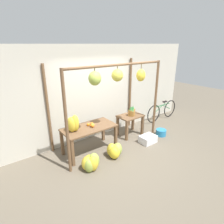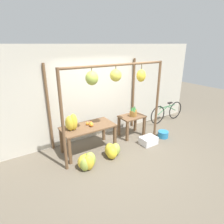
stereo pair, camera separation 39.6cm
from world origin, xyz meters
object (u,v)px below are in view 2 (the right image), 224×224
parked_bicycle (167,112)px  banana_pile_on_table (71,123)px  pineapple_cluster (133,112)px  blue_bucket (163,134)px  orange_pile (91,124)px  fruit_crate_white (148,141)px  banana_pile_ground_left (87,161)px  banana_pile_ground_right (112,151)px

parked_bicycle → banana_pile_on_table: bearing=-176.0°
banana_pile_on_table → parked_bicycle: size_ratio=0.26×
pineapple_cluster → parked_bicycle: size_ratio=0.19×
banana_pile_on_table → blue_bucket: size_ratio=1.33×
orange_pile → fruit_crate_white: size_ratio=0.50×
orange_pile → pineapple_cluster: 1.50m
banana_pile_ground_left → blue_bucket: bearing=2.7°
banana_pile_on_table → banana_pile_ground_left: bearing=-86.7°
banana_pile_on_table → banana_pile_ground_right: size_ratio=0.84×
parked_bicycle → orange_pile: bearing=-174.3°
banana_pile_ground_left → banana_pile_ground_right: bearing=6.5°
orange_pile → fruit_crate_white: bearing=-21.1°
pineapple_cluster → banana_pile_ground_left: pineapple_cluster is taller
banana_pile_on_table → parked_bicycle: (3.87, 0.27, -0.57)m
pineapple_cluster → fruit_crate_white: 0.97m
banana_pile_ground_left → fruit_crate_white: bearing=1.8°
banana_pile_on_table → orange_pile: banana_pile_on_table is taller
banana_pile_on_table → pineapple_cluster: (2.00, 0.01, -0.12)m
orange_pile → banana_pile_ground_left: (-0.46, -0.67, -0.60)m
banana_pile_ground_left → banana_pile_ground_right: 0.78m
pineapple_cluster → parked_bicycle: pineapple_cluster is taller
orange_pile → banana_pile_ground_left: bearing=-124.6°
banana_pile_ground_left → parked_bicycle: bearing=14.7°
banana_pile_on_table → banana_pile_ground_right: banana_pile_on_table is taller
banana_pile_on_table → pineapple_cluster: 2.01m
orange_pile → banana_pile_ground_right: orange_pile is taller
pineapple_cluster → banana_pile_ground_right: 1.49m
orange_pile → banana_pile_ground_right: size_ratio=0.46×
pineapple_cluster → blue_bucket: (0.76, -0.61, -0.70)m
banana_pile_ground_left → blue_bucket: (2.72, 0.13, -0.08)m
banana_pile_ground_right → parked_bicycle: size_ratio=0.31×
banana_pile_ground_right → banana_pile_on_table: bearing=141.8°
banana_pile_on_table → orange_pile: size_ratio=1.81×
pineapple_cluster → banana_pile_ground_right: (-1.19, -0.65, -0.63)m
banana_pile_ground_left → fruit_crate_white: 2.03m
banana_pile_ground_left → parked_bicycle: parked_bicycle is taller
banana_pile_on_table → parked_bicycle: banana_pile_on_table is taller
pineapple_cluster → banana_pile_ground_left: size_ratio=0.61×
orange_pile → banana_pile_ground_right: bearing=-61.8°
fruit_crate_white → parked_bicycle: bearing=27.6°
banana_pile_ground_left → parked_bicycle: 3.96m
orange_pile → blue_bucket: bearing=-13.5°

